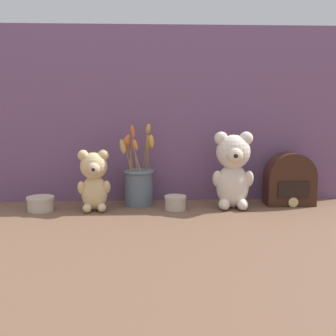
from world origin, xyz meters
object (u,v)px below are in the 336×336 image
at_px(vintage_radio, 290,182).
at_px(flower_vase, 139,183).
at_px(teddy_bear_large, 233,169).
at_px(teddy_bear_medium, 94,179).
at_px(decorative_tin_short, 41,203).
at_px(decorative_tin_tall, 175,203).

bearing_deg(vintage_radio, flower_vase, 178.42).
xyz_separation_m(teddy_bear_large, vintage_radio, (0.25, 0.04, -0.06)).
xyz_separation_m(teddy_bear_medium, vintage_radio, (0.80, 0.06, -0.03)).
distance_m(teddy_bear_large, flower_vase, 0.39).
bearing_deg(vintage_radio, decorative_tin_short, -176.96).
bearing_deg(teddy_bear_medium, vintage_radio, 4.61).
xyz_separation_m(teddy_bear_medium, decorative_tin_short, (-0.21, 0.01, -0.10)).
bearing_deg(teddy_bear_large, vintage_radio, 10.22).
xyz_separation_m(flower_vase, decorative_tin_tall, (0.15, -0.08, -0.07)).
relative_size(teddy_bear_medium, decorative_tin_short, 2.25).
distance_m(teddy_bear_medium, decorative_tin_short, 0.23).
relative_size(vintage_radio, decorative_tin_tall, 2.52).
bearing_deg(teddy_bear_large, decorative_tin_tall, -175.42).
bearing_deg(teddy_bear_medium, decorative_tin_short, 177.08).
distance_m(vintage_radio, decorative_tin_tall, 0.49).
bearing_deg(flower_vase, decorative_tin_tall, -28.73).
height_order(teddy_bear_large, decorative_tin_short, teddy_bear_large).
bearing_deg(flower_vase, decorative_tin_short, -169.53).
relative_size(teddy_bear_medium, decorative_tin_tall, 2.78).
distance_m(teddy_bear_large, teddy_bear_medium, 0.55).
bearing_deg(decorative_tin_short, teddy_bear_medium, -2.92).
height_order(flower_vase, vintage_radio, flower_vase).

